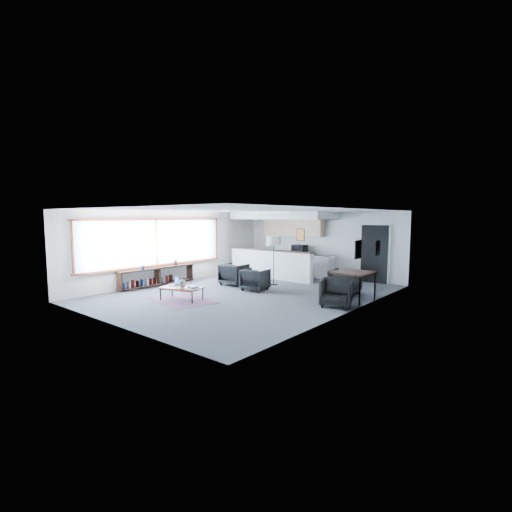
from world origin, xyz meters
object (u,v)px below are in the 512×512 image
Objects in this scene: dining_chair_near at (336,293)px; dining_chair_far at (345,283)px; ceramic_pot at (182,284)px; microwave at (300,248)px; coffee_table at (182,288)px; laptop at (175,283)px; dining_table at (354,274)px; armchair_left at (234,273)px; floor_lamp at (274,243)px; armchair_right at (255,278)px; book_stack at (193,288)px.

dining_chair_near is 0.97× the size of dining_chair_far.
ceramic_pot is at bearing 44.95° from dining_chair_far.
coffee_table is at bearing -90.77° from microwave.
dining_table is at bearing 54.48° from laptop.
coffee_table is 0.44m from laptop.
dining_table reaches higher than laptop.
armchair_left is 1.77m from floor_lamp.
microwave is at bearing 74.07° from coffee_table.
dining_chair_far is 1.24× the size of microwave.
armchair_right reaches higher than dining_chair_near.
floor_lamp is at bearing 170.30° from dining_table.
coffee_table is at bearing -177.20° from book_stack.
ceramic_pot is 0.34× the size of dining_chair_near.
ceramic_pot is at bearing -89.92° from microwave.
ceramic_pot is at bearing 94.69° from armchair_left.
armchair_right reaches higher than coffee_table.
armchair_left reaches higher than armchair_right.
dining_chair_near is at bearing 30.99° from ceramic_pot.
laptop is 4.68m from dining_chair_near.
dining_chair_far is (-0.58, 0.65, -0.40)m from dining_table.
ceramic_pot reaches higher than coffee_table.
ceramic_pot is 6.17m from microwave.
armchair_left is 1.43× the size of microwave.
armchair_right is (1.20, -0.27, -0.02)m from armchair_left.
coffee_table is 1.55× the size of armchair_left.
laptop is 0.23× the size of floor_lamp.
dining_chair_near is (3.28, 2.15, -0.08)m from book_stack.
microwave is (0.46, 6.01, 0.68)m from laptop.
ceramic_pot is 2.84m from armchair_left.
armchair_left is 1.19× the size of dining_chair_near.
ceramic_pot reaches higher than laptop.
microwave is (0.55, 3.36, 0.71)m from armchair_left.
dining_table is (3.72, 3.17, 0.26)m from ceramic_pot.
armchair_right is at bearing 21.83° from dining_chair_far.
laptop is 1.08× the size of book_stack.
dining_chair_near is (3.68, 2.21, -0.15)m from ceramic_pot.
floor_lamp is at bearing -92.57° from armchair_right.
armchair_left is at bearing -23.19° from armchair_right.
dining_chair_far is (2.53, 1.31, -0.03)m from armchair_right.
dining_chair_near is at bearing 165.20° from armchair_left.
dining_chair_far is (3.65, 3.69, -0.09)m from laptop.
dining_chair_far reaches higher than ceramic_pot.
floor_lamp reaches higher than ceramic_pot.
coffee_table is at bearing 43.86° from dining_chair_far.
coffee_table is 4.98m from dining_chair_far.
armchair_right is 3.08m from dining_chair_near.
dining_chair_far is at bearing 33.94° from coffee_table.
floor_lamp reaches higher than dining_chair_far.
microwave reaches higher than armchair_left.
dining_chair_near reaches higher than ceramic_pot.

